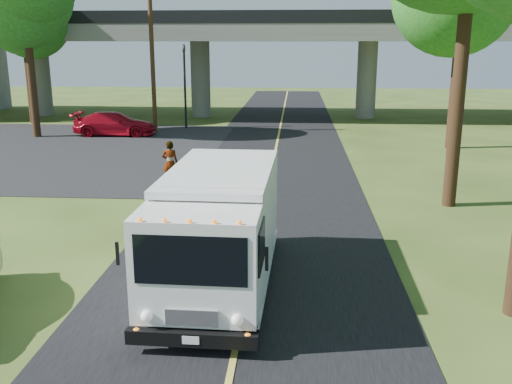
# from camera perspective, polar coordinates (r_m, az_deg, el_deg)

# --- Properties ---
(ground) EXTENTS (120.00, 120.00, 0.00)m
(ground) POSITION_cam_1_polar(r_m,az_deg,el_deg) (11.29, -1.63, -13.43)
(ground) COLOR #314318
(ground) RESTS_ON ground
(road) EXTENTS (7.00, 90.00, 0.02)m
(road) POSITION_cam_1_polar(r_m,az_deg,el_deg) (20.63, 1.08, -0.20)
(road) COLOR black
(road) RESTS_ON ground
(parking_lot) EXTENTS (16.00, 18.00, 0.01)m
(parking_lot) POSITION_cam_1_polar(r_m,az_deg,el_deg) (30.84, -19.01, 4.00)
(parking_lot) COLOR black
(parking_lot) RESTS_ON ground
(lane_line) EXTENTS (0.12, 90.00, 0.01)m
(lane_line) POSITION_cam_1_polar(r_m,az_deg,el_deg) (20.62, 1.09, -0.15)
(lane_line) COLOR gold
(lane_line) RESTS_ON road
(overpass) EXTENTS (54.00, 10.00, 7.30)m
(overpass) POSITION_cam_1_polar(r_m,az_deg,el_deg) (41.92, 2.72, 13.68)
(overpass) COLOR slate
(overpass) RESTS_ON ground
(traffic_signal) EXTENTS (0.18, 0.22, 5.20)m
(traffic_signal) POSITION_cam_1_polar(r_m,az_deg,el_deg) (36.64, -7.15, 11.30)
(traffic_signal) COLOR black
(traffic_signal) RESTS_ON ground
(utility_pole) EXTENTS (1.60, 0.26, 9.00)m
(utility_pole) POSITION_cam_1_polar(r_m,az_deg,el_deg) (34.96, -10.34, 13.31)
(utility_pole) COLOR #472D19
(utility_pole) RESTS_ON ground
(tree_left_far) EXTENTS (5.26, 5.16, 9.89)m
(tree_left_far) POSITION_cam_1_polar(r_m,az_deg,el_deg) (41.78, -22.17, 16.62)
(tree_left_far) COLOR #382314
(tree_left_far) RESTS_ON ground
(step_van) EXTENTS (2.44, 6.27, 2.61)m
(step_van) POSITION_cam_1_polar(r_m,az_deg,el_deg) (12.56, -3.79, -3.43)
(step_van) COLOR white
(step_van) RESTS_ON ground
(red_sedan) EXTENTS (4.80, 2.05, 1.38)m
(red_sedan) POSITION_cam_1_polar(r_m,az_deg,el_deg) (34.76, -13.96, 6.64)
(red_sedan) COLOR #A00918
(red_sedan) RESTS_ON ground
(pedestrian) EXTENTS (0.65, 0.45, 1.69)m
(pedestrian) POSITION_cam_1_polar(r_m,az_deg,el_deg) (22.18, -8.59, 2.92)
(pedestrian) COLOR gray
(pedestrian) RESTS_ON ground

